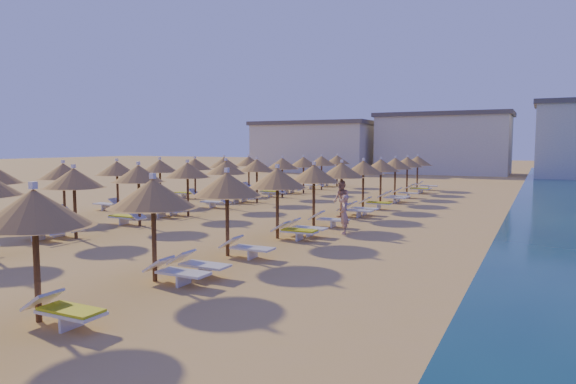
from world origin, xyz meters
The scene contains 8 objects.
ground centered at (0.00, 0.00, 0.00)m, with size 220.00×220.00×0.00m, color tan.
hotel_blocks centered at (2.37, 45.67, 3.70)m, with size 49.17×10.89×8.10m.
parasol_row_east centered at (2.79, 4.70, 2.19)m, with size 2.30×39.18×2.75m.
parasol_row_west centered at (-3.86, 4.70, 2.19)m, with size 2.30×39.18×2.75m.
parasol_row_inland centered at (-8.42, 4.70, 2.19)m, with size 2.30×25.77×2.75m.
loungers centered at (-2.11, 4.49, 0.34)m, with size 14.31×37.48×0.66m.
beachgoer_b centered at (3.08, 5.59, 0.90)m, with size 0.87×0.68×1.80m, color tan.
beachgoer_a centered at (4.65, 1.68, 0.76)m, with size 0.56×0.36×1.52m, color tan.
Camera 1 is at (11.48, -16.95, 3.44)m, focal length 32.00 mm.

